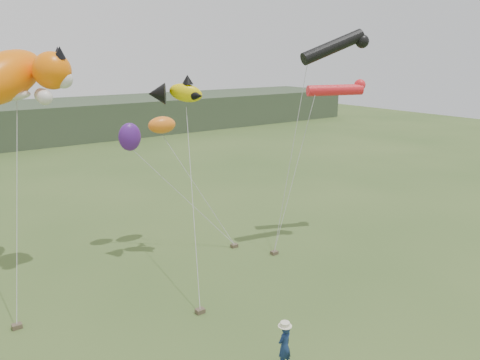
# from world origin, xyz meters

# --- Properties ---
(ground) EXTENTS (120.00, 120.00, 0.00)m
(ground) POSITION_xyz_m (0.00, 0.00, 0.00)
(ground) COLOR #385123
(ground) RESTS_ON ground
(festival_attendant) EXTENTS (0.57, 0.42, 1.43)m
(festival_attendant) POSITION_xyz_m (-0.65, -1.04, 0.71)
(festival_attendant) COLOR navy
(festival_attendant) RESTS_ON ground
(sandbag_anchors) EXTENTS (12.69, 4.48, 0.16)m
(sandbag_anchors) POSITION_xyz_m (-1.61, 5.06, 0.08)
(sandbag_anchors) COLOR brown
(sandbag_anchors) RESTS_ON ground
(cat_kite) EXTENTS (5.51, 4.07, 3.10)m
(cat_kite) POSITION_xyz_m (-5.00, 10.86, 8.32)
(cat_kite) COLOR #FF6F04
(cat_kite) RESTS_ON ground
(fish_kite) EXTENTS (2.65, 1.72, 1.31)m
(fish_kite) POSITION_xyz_m (0.91, 8.25, 7.58)
(fish_kite) COLOR yellow
(fish_kite) RESTS_ON ground
(tube_kites) EXTENTS (4.53, 2.60, 3.21)m
(tube_kites) POSITION_xyz_m (8.59, 5.86, 8.67)
(tube_kites) COLOR black
(tube_kites) RESTS_ON ground
(misc_kites) EXTENTS (2.72, 1.24, 1.57)m
(misc_kites) POSITION_xyz_m (0.34, 10.36, 5.65)
(misc_kites) COLOR orange
(misc_kites) RESTS_ON ground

